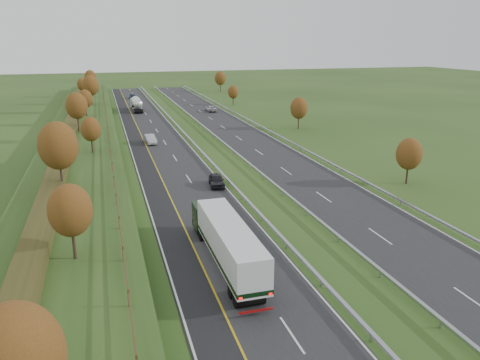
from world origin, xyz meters
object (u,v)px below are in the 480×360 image
object	(u,v)px
car_silver_mid	(150,139)
car_oncoming	(211,109)
car_dark_near	(217,180)
car_small_far	(132,96)
road_tanker	(137,104)
box_lorry	(226,240)

from	to	relation	value
car_silver_mid	car_oncoming	size ratio (longest dim) A/B	0.93
car_silver_mid	car_dark_near	bearing A→B (deg)	-84.48
car_silver_mid	car_small_far	world-z (taller)	car_silver_mid
road_tanker	car_small_far	distance (m)	27.16
car_dark_near	car_oncoming	bearing A→B (deg)	84.90
car_oncoming	road_tanker	bearing A→B (deg)	-16.83
car_dark_near	car_silver_mid	bearing A→B (deg)	108.21
car_oncoming	car_dark_near	bearing A→B (deg)	80.64
car_oncoming	car_small_far	bearing A→B (deg)	-59.39
road_tanker	car_silver_mid	bearing A→B (deg)	-91.28
car_dark_near	car_small_far	world-z (taller)	car_dark_near
car_dark_near	car_silver_mid	world-z (taller)	car_silver_mid
car_dark_near	car_silver_mid	xyz separation A→B (m)	(-5.45, 28.15, 0.04)
box_lorry	car_oncoming	xyz separation A→B (m)	(18.19, 84.63, -1.57)
box_lorry	car_dark_near	xyz separation A→B (m)	(4.40, 21.60, -1.53)
car_small_far	car_oncoming	distance (m)	38.06
road_tanker	car_dark_near	xyz separation A→B (m)	(4.53, -69.64, -1.06)
car_dark_near	car_small_far	bearing A→B (deg)	99.52
car_dark_near	car_small_far	xyz separation A→B (m)	(-3.85, 96.76, -0.11)
car_dark_near	car_oncoming	size ratio (longest dim) A/B	0.85
car_oncoming	box_lorry	bearing A→B (deg)	80.85
car_small_far	car_oncoming	bearing A→B (deg)	-57.39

